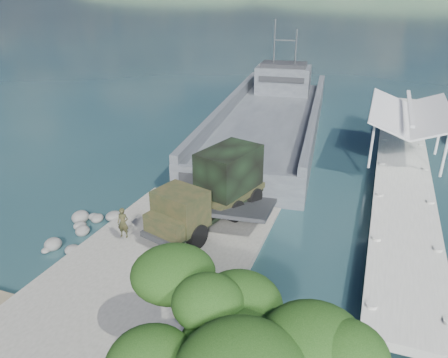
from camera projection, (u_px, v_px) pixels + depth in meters
ground at (166, 257)px, 25.44m from camera, size 1400.00×1400.00×0.00m
boat_ramp at (158, 263)px, 24.48m from camera, size 10.00×18.00×0.50m
shoreline_rocks at (82, 234)px, 27.78m from camera, size 3.20×5.60×0.90m
pier at (403, 151)px, 36.89m from camera, size 6.40×44.00×6.10m
landing_craft at (269, 126)px, 45.66m from camera, size 13.20×39.48×11.53m
military_truck at (214, 188)px, 27.76m from camera, size 5.32×9.68×4.31m
soldier at (124, 229)px, 25.57m from camera, size 0.74×0.54×1.87m
overhang_tree at (230, 353)px, 11.63m from camera, size 7.69×7.08×6.98m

